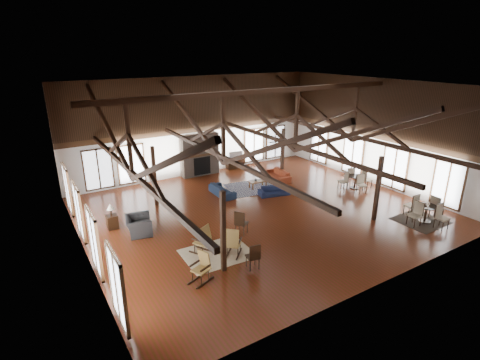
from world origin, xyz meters
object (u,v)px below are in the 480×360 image
sofa_navy_front (274,191)px  sofa_navy_left (222,190)px  armchair (139,225)px  cafe_table_near (426,211)px  sofa_orange (278,175)px  coffee_table (258,182)px  tv_console (235,163)px  cafe_table_far (355,180)px

sofa_navy_front → sofa_navy_left: (-2.39, 1.49, 0.03)m
sofa_navy_front → armchair: (-7.61, -0.56, 0.14)m
sofa_navy_front → sofa_navy_left: 2.82m
sofa_navy_front → cafe_table_near: size_ratio=0.79×
sofa_orange → armchair: size_ratio=1.64×
coffee_table → tv_console: size_ratio=0.94×
sofa_navy_left → tv_console: (3.09, 3.84, 0.02)m
sofa_navy_front → tv_console: (0.70, 5.33, 0.05)m
armchair → cafe_table_far: size_ratio=0.60×
sofa_navy_left → tv_console: bearing=-37.6°
coffee_table → cafe_table_far: size_ratio=0.56×
cafe_table_near → cafe_table_far: cafe_table_near is taller
armchair → cafe_table_near: size_ratio=0.56×
cafe_table_near → tv_console: cafe_table_near is taller
cafe_table_far → tv_console: 7.88m
cafe_table_near → tv_console: size_ratio=1.79×
sofa_orange → armchair: armchair is taller
sofa_orange → cafe_table_near: size_ratio=0.92×
sofa_navy_left → cafe_table_near: (6.32, -7.78, 0.27)m
sofa_navy_front → tv_console: 5.38m
sofa_navy_left → sofa_orange: size_ratio=0.97×
coffee_table → armchair: size_ratio=0.93×
coffee_table → armchair: bearing=-161.6°
sofa_navy_left → cafe_table_far: bearing=-112.5°
coffee_table → cafe_table_far: bearing=-29.2°
cafe_table_near → cafe_table_far: 4.76m
tv_console → coffee_table: bearing=-101.6°
sofa_navy_front → coffee_table: 1.43m
sofa_navy_left → cafe_table_far: (6.92, -3.05, 0.23)m
sofa_orange → sofa_navy_front: bearing=-33.6°
sofa_navy_front → cafe_table_far: size_ratio=0.84×
sofa_navy_left → armchair: armchair is taller
cafe_table_near → cafe_table_far: size_ratio=1.06×
coffee_table → sofa_navy_left: bearing=-178.1°
armchair → tv_console: size_ratio=1.01×
sofa_navy_left → coffee_table: bearing=-90.4°
sofa_navy_front → sofa_orange: sofa_orange is taller
sofa_navy_front → tv_console: tv_console is taller
cafe_table_far → tv_console: bearing=119.1°
sofa_orange → tv_console: size_ratio=1.65×
cafe_table_far → armchair: bearing=175.3°
armchair → tv_console: bearing=-42.4°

